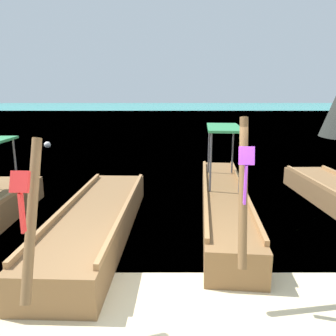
# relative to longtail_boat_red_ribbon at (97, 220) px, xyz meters

# --- Properties ---
(ground) EXTENTS (120.00, 120.00, 0.00)m
(ground) POSITION_rel_longtail_boat_red_ribbon_xyz_m (1.52, -2.60, -0.32)
(ground) COLOR beige
(sea_water) EXTENTS (120.00, 120.00, 0.00)m
(sea_water) POSITION_rel_longtail_boat_red_ribbon_xyz_m (1.52, 58.42, -0.31)
(sea_water) COLOR teal
(sea_water) RESTS_ON ground
(longtail_boat_red_ribbon) EXTENTS (1.53, 6.25, 2.44)m
(longtail_boat_red_ribbon) POSITION_rel_longtail_boat_red_ribbon_xyz_m (0.00, 0.00, 0.00)
(longtail_boat_red_ribbon) COLOR brown
(longtail_boat_red_ribbon) RESTS_ON ground
(longtail_boat_violet_ribbon) EXTENTS (1.68, 7.37, 2.64)m
(longtail_boat_violet_ribbon) POSITION_rel_longtail_boat_red_ribbon_xyz_m (2.89, 1.29, 0.06)
(longtail_boat_violet_ribbon) COLOR brown
(longtail_boat_violet_ribbon) RESTS_ON ground
(mooring_buoy_near) EXTENTS (0.37, 0.37, 0.37)m
(mooring_buoy_near) POSITION_rel_longtail_boat_red_ribbon_xyz_m (-5.29, 11.86, -0.13)
(mooring_buoy_near) COLOR white
(mooring_buoy_near) RESTS_ON sea_water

